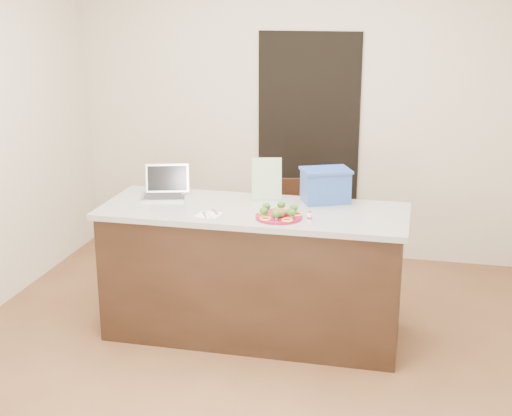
% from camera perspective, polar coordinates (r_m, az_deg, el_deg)
% --- Properties ---
extents(ground, '(4.00, 4.00, 0.00)m').
position_cam_1_polar(ground, '(4.91, -0.88, -11.22)').
color(ground, brown).
rests_on(ground, ground).
extents(room_shell, '(4.00, 4.00, 4.00)m').
position_cam_1_polar(room_shell, '(4.39, -0.98, 7.82)').
color(room_shell, white).
rests_on(room_shell, ground).
extents(doorway, '(0.90, 0.02, 2.00)m').
position_cam_1_polar(doorway, '(6.39, 4.18, 4.96)').
color(doorway, black).
rests_on(doorway, ground).
extents(island, '(2.06, 0.76, 0.92)m').
position_cam_1_polar(island, '(4.93, -0.22, -5.14)').
color(island, black).
rests_on(island, ground).
extents(plate, '(0.30, 0.30, 0.02)m').
position_cam_1_polar(plate, '(4.57, 1.84, -0.67)').
color(plate, maroon).
rests_on(plate, island).
extents(meatballs, '(0.11, 0.12, 0.04)m').
position_cam_1_polar(meatballs, '(4.56, 1.92, -0.33)').
color(meatballs, brown).
rests_on(meatballs, plate).
extents(broccoli, '(0.24, 0.26, 0.04)m').
position_cam_1_polar(broccoli, '(4.56, 1.84, -0.10)').
color(broccoli, '#1F4E14').
rests_on(broccoli, plate).
extents(pepper_rings, '(0.30, 0.29, 0.01)m').
position_cam_1_polar(pepper_rings, '(4.57, 1.84, -0.55)').
color(pepper_rings, yellow).
rests_on(pepper_rings, plate).
extents(napkin, '(0.17, 0.17, 0.01)m').
position_cam_1_polar(napkin, '(4.64, -3.82, -0.56)').
color(napkin, white).
rests_on(napkin, island).
extents(fork, '(0.06, 0.14, 0.00)m').
position_cam_1_polar(fork, '(4.65, -4.04, -0.45)').
color(fork, '#AEADB2').
rests_on(fork, napkin).
extents(knife, '(0.07, 0.20, 0.01)m').
position_cam_1_polar(knife, '(4.61, -3.53, -0.57)').
color(knife, silver).
rests_on(knife, napkin).
extents(yogurt_bottle, '(0.03, 0.03, 0.07)m').
position_cam_1_polar(yogurt_bottle, '(4.52, 4.31, -0.72)').
color(yogurt_bottle, white).
rests_on(yogurt_bottle, island).
extents(laptop, '(0.35, 0.32, 0.22)m').
position_cam_1_polar(laptop, '(5.11, -7.29, 1.61)').
color(laptop, '#B0B0B5').
rests_on(laptop, island).
extents(leaflet, '(0.21, 0.09, 0.29)m').
position_cam_1_polar(leaflet, '(4.96, 0.86, 2.35)').
color(leaflet, silver).
rests_on(leaflet, island).
extents(blue_box, '(0.39, 0.35, 0.23)m').
position_cam_1_polar(blue_box, '(4.93, 5.58, 1.83)').
color(blue_box, '#2B4A9B').
rests_on(blue_box, island).
extents(chair, '(0.48, 0.48, 0.87)m').
position_cam_1_polar(chair, '(5.76, 1.59, -1.50)').
color(chair, '#331A0F').
rests_on(chair, ground).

